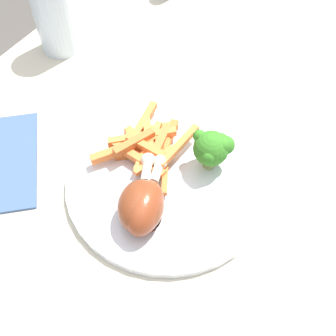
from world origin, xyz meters
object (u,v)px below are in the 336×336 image
dinner_plate (168,179)px  chicken_drumstick_far (145,205)px  dining_table (147,195)px  chicken_drumstick_near (141,204)px  water_glass (54,15)px  broccoli_floret_front (213,148)px  carrot_fries_pile (149,145)px

dinner_plate → chicken_drumstick_far: bearing=-174.0°
dining_table → dinner_plate: size_ratio=3.77×
chicken_drumstick_near → water_glass: bearing=54.9°
chicken_drumstick_near → water_glass: size_ratio=0.92×
broccoli_floret_front → water_glass: bearing=73.1°
dining_table → chicken_drumstick_far: size_ratio=8.53×
dinner_plate → chicken_drumstick_near: bearing=-178.7°
chicken_drumstick_far → water_glass: water_glass is taller
dining_table → water_glass: (0.12, 0.25, 0.19)m
chicken_drumstick_near → broccoli_floret_front: bearing=-18.9°
dining_table → chicken_drumstick_near: size_ratio=8.72×
broccoli_floret_front → water_glass: 0.36m
dinner_plate → chicken_drumstick_near: 0.07m
chicken_drumstick_near → dining_table: bearing=32.6°
broccoli_floret_front → chicken_drumstick_far: size_ratio=0.50×
carrot_fries_pile → chicken_drumstick_far: size_ratio=1.12×
dining_table → water_glass: 0.33m
dining_table → broccoli_floret_front: bearing=-80.6°
dining_table → chicken_drumstick_far: (-0.09, -0.07, 0.16)m
broccoli_floret_front → carrot_fries_pile: size_ratio=0.44×
carrot_fries_pile → dinner_plate: bearing=-118.2°
dining_table → chicken_drumstick_far: 0.20m
water_glass → chicken_drumstick_near: bearing=-125.1°
dinner_plate → broccoli_floret_front: (0.05, -0.04, 0.04)m
water_glass → broccoli_floret_front: bearing=-106.9°
dinner_plate → water_glass: bearing=63.8°
chicken_drumstick_near → chicken_drumstick_far: same height
dining_table → carrot_fries_pile: size_ratio=7.58×
dining_table → chicken_drumstick_near: 0.19m
broccoli_floret_front → carrot_fries_pile: broccoli_floret_front is taller
carrot_fries_pile → chicken_drumstick_far: chicken_drumstick_far is taller
dinner_plate → dining_table: bearing=63.4°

